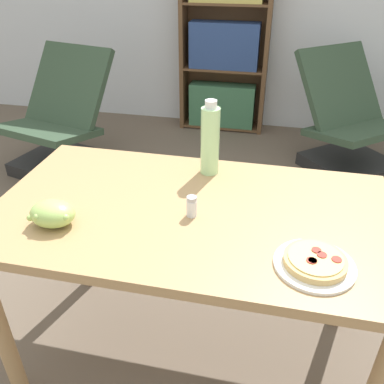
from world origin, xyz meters
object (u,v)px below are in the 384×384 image
Objects in this scene: salt_shaker at (192,206)px; lounge_chair_near at (60,133)px; grape_bunch at (52,214)px; drink_bottle at (210,140)px; lounge_chair_far at (348,134)px; bookshelf at (225,43)px; pizza_on_plate at (315,262)px.

lounge_chair_near is (-1.37, 1.53, -0.51)m from salt_shaker.
salt_shaker is at bearing 18.60° from grape_bunch.
drink_bottle is 0.29× the size of lounge_chair_far.
bookshelf is (-0.27, 2.62, -0.01)m from salt_shaker.
drink_bottle is at bearing 46.80° from grape_bunch.
lounge_chair_far is 1.34m from bookshelf.
drink_bottle is 4.00× the size of salt_shaker.
salt_shaker is 0.07× the size of lounge_chair_far.
grape_bunch is at bearing -159.53° from lounge_chair_far.
grape_bunch is 0.16× the size of lounge_chair_near.
drink_bottle is at bearing -27.26° from lounge_chair_near.
lounge_chair_near is at bearing 135.79° from pizza_on_plate.
drink_bottle is at bearing 89.28° from salt_shaker.
lounge_chair_far is (0.78, 1.68, -0.61)m from drink_bottle.
lounge_chair_far is (0.40, 2.16, -0.49)m from pizza_on_plate.
lounge_chair_far is at bearing 64.95° from drink_bottle.
bookshelf is at bearing 96.82° from drink_bottle.
pizza_on_plate is 3.10× the size of salt_shaker.
pizza_on_plate is at bearing -51.50° from drink_bottle.
pizza_on_plate is at bearing -29.68° from lounge_chair_near.
lounge_chair_near reaches higher than salt_shaker.
bookshelf reaches higher than salt_shaker.
grape_bunch is 0.50× the size of drink_bottle.
lounge_chair_near reaches higher than grape_bunch.
drink_bottle is 1.95m from lounge_chair_far.
lounge_chair_near is at bearing 119.59° from grape_bunch.
lounge_chair_far reaches higher than pizza_on_plate.
lounge_chair_far is at bearing 68.35° from salt_shaker.
bookshelf is at bearing 59.42° from lounge_chair_near.
lounge_chair_near is 2.20m from lounge_chair_far.
pizza_on_plate is at bearing -140.59° from lounge_chair_far.
salt_shaker is at bearing -151.63° from lounge_chair_far.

